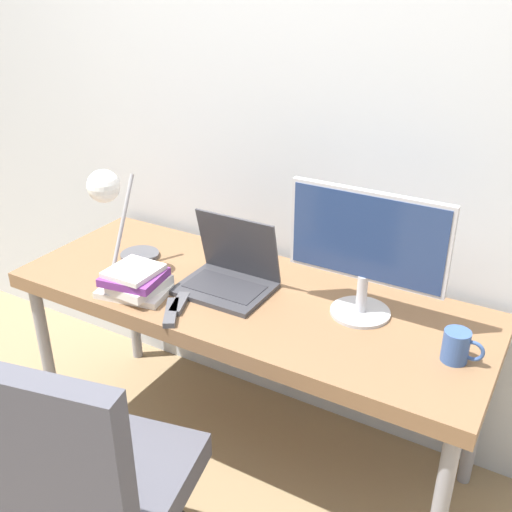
{
  "coord_description": "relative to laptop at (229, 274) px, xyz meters",
  "views": [
    {
      "loc": [
        0.98,
        -1.3,
        1.84
      ],
      "look_at": [
        0.06,
        0.3,
        0.92
      ],
      "focal_mm": 42.0,
      "sensor_mm": 36.0,
      "label": 1
    }
  ],
  "objects": [
    {
      "name": "laptop",
      "position": [
        0.0,
        0.0,
        0.0
      ],
      "size": [
        0.33,
        0.26,
        0.27
      ],
      "color": "#38383D",
      "rests_on": "desk"
    },
    {
      "name": "office_chair",
      "position": [
        0.05,
        -0.84,
        -0.25
      ],
      "size": [
        0.62,
        0.62,
        1.0
      ],
      "color": "black",
      "rests_on": "ground_plane"
    },
    {
      "name": "tv_remote",
      "position": [
        -0.07,
        -0.27,
        -0.04
      ],
      "size": [
        0.12,
        0.17,
        0.02
      ],
      "color": "#4C4C51",
      "rests_on": "desk"
    },
    {
      "name": "book_stack",
      "position": [
        -0.26,
        -0.21,
        -0.0
      ],
      "size": [
        0.27,
        0.22,
        0.11
      ],
      "color": "silver",
      "rests_on": "desk"
    },
    {
      "name": "wall_back",
      "position": [
        0.08,
        0.39,
        0.5
      ],
      "size": [
        8.0,
        0.05,
        2.6
      ],
      "color": "silver",
      "rests_on": "ground_plane"
    },
    {
      "name": "desk",
      "position": [
        0.08,
        -0.01,
        -0.12
      ],
      "size": [
        1.77,
        0.67,
        0.74
      ],
      "color": "brown",
      "rests_on": "ground_plane"
    },
    {
      "name": "media_remote",
      "position": [
        -0.08,
        -0.2,
        -0.04
      ],
      "size": [
        0.08,
        0.14,
        0.02
      ],
      "color": "#4C4C51",
      "rests_on": "desk"
    },
    {
      "name": "monitor",
      "position": [
        0.49,
        0.07,
        0.2
      ],
      "size": [
        0.54,
        0.21,
        0.45
      ],
      "color": "#B7B7BC",
      "rests_on": "desk"
    },
    {
      "name": "ground_plane",
      "position": [
        0.08,
        -0.34,
        -0.8
      ],
      "size": [
        12.0,
        12.0,
        0.0
      ],
      "primitive_type": "plane",
      "color": "#937A56"
    },
    {
      "name": "mug",
      "position": [
        0.84,
        -0.04,
        -0.0
      ],
      "size": [
        0.13,
        0.08,
        0.1
      ],
      "color": "#385693",
      "rests_on": "desk"
    },
    {
      "name": "desk_lamp",
      "position": [
        -0.46,
        -0.1,
        0.23
      ],
      "size": [
        0.16,
        0.3,
        0.42
      ],
      "color": "#4C4C51",
      "rests_on": "desk"
    }
  ]
}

